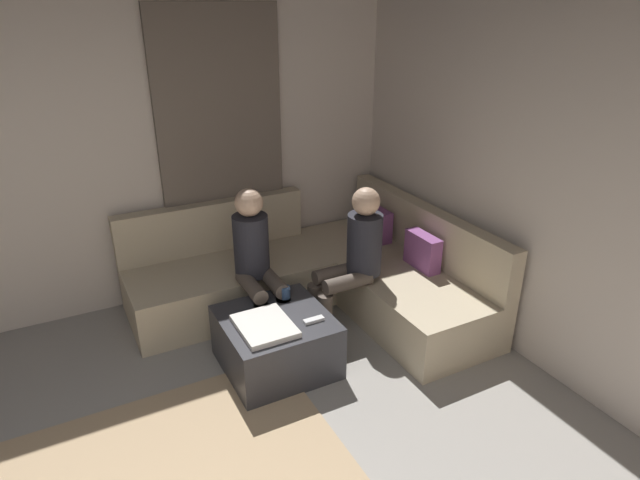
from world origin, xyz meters
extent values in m
cube|color=beige|center=(-2.94, 0.00, 1.35)|extent=(0.12, 6.00, 2.70)
cube|color=#726659|center=(-2.84, 1.30, 1.25)|extent=(0.06, 1.10, 2.50)
cube|color=#C6B593|center=(-1.78, 2.41, 0.21)|extent=(2.10, 0.85, 0.42)
cube|color=#C6B593|center=(-1.78, 2.76, 0.65)|extent=(2.10, 0.14, 0.45)
cube|color=#C6B593|center=(-2.41, 1.13, 0.21)|extent=(0.85, 1.70, 0.42)
cube|color=#C6B593|center=(-2.76, 1.13, 0.65)|extent=(0.14, 1.70, 0.45)
cube|color=#8C4C8C|center=(-2.28, 2.58, 0.54)|extent=(0.36, 0.12, 0.36)
cube|color=#8C4C8C|center=(-1.58, 2.58, 0.54)|extent=(0.36, 0.12, 0.36)
cube|color=#333338|center=(-1.43, 1.16, 0.21)|extent=(0.76, 0.76, 0.42)
cube|color=white|center=(-1.33, 1.04, 0.44)|extent=(0.44, 0.36, 0.04)
cylinder|color=#334C72|center=(-1.65, 1.34, 0.47)|extent=(0.08, 0.08, 0.10)
cube|color=white|center=(-1.25, 1.38, 0.43)|extent=(0.05, 0.15, 0.02)
cylinder|color=brown|center=(-1.54, 1.63, 0.21)|extent=(0.12, 0.12, 0.42)
cylinder|color=brown|center=(-1.72, 1.63, 0.21)|extent=(0.12, 0.12, 0.42)
cylinder|color=brown|center=(-1.54, 1.83, 0.48)|extent=(0.12, 0.40, 0.12)
cylinder|color=brown|center=(-1.72, 1.83, 0.48)|extent=(0.12, 0.40, 0.12)
cylinder|color=#26262D|center=(-1.63, 2.03, 0.73)|extent=(0.28, 0.28, 0.50)
sphere|color=#D8AD8C|center=(-1.63, 2.03, 1.09)|extent=(0.22, 0.22, 0.22)
cylinder|color=brown|center=(-1.63, 1.32, 0.21)|extent=(0.12, 0.12, 0.42)
cylinder|color=brown|center=(-1.63, 1.14, 0.21)|extent=(0.12, 0.12, 0.42)
cylinder|color=brown|center=(-1.83, 1.32, 0.48)|extent=(0.40, 0.12, 0.12)
cylinder|color=brown|center=(-1.83, 1.14, 0.48)|extent=(0.40, 0.12, 0.12)
cylinder|color=#26262D|center=(-2.03, 1.23, 0.73)|extent=(0.28, 0.28, 0.50)
sphere|color=#D8AD8C|center=(-2.03, 1.23, 1.09)|extent=(0.22, 0.22, 0.22)
camera|label=1|loc=(1.64, -0.09, 2.50)|focal=30.20mm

